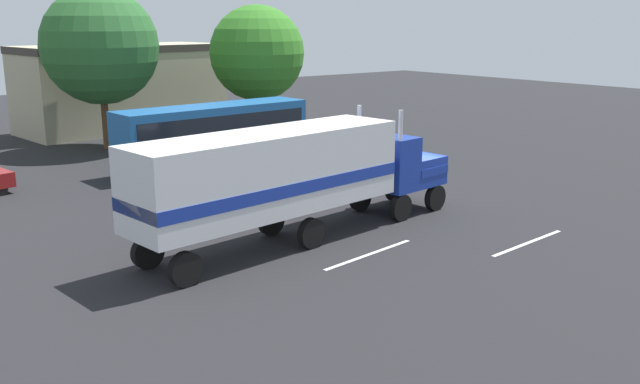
{
  "coord_description": "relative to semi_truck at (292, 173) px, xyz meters",
  "views": [
    {
      "loc": [
        -20.84,
        -20.28,
        7.89
      ],
      "look_at": [
        -5.17,
        -0.44,
        1.6
      ],
      "focal_mm": 38.91,
      "sensor_mm": 36.0,
      "label": 1
    }
  ],
  "objects": [
    {
      "name": "ground_plane",
      "position": [
        6.54,
        0.58,
        -2.52
      ],
      "size": [
        120.0,
        120.0,
        0.0
      ],
      "primitive_type": "plane",
      "color": "#232326"
    },
    {
      "name": "lane_stripe_near",
      "position": [
        1.13,
        -2.92,
        -2.52
      ],
      "size": [
        4.39,
        0.69,
        0.01
      ],
      "primitive_type": "cube",
      "rotation": [
        0.0,
        0.0,
        0.12
      ],
      "color": "silver",
      "rests_on": "ground_plane"
    },
    {
      "name": "lane_stripe_mid",
      "position": [
        6.53,
        -5.57,
        -2.52
      ],
      "size": [
        4.4,
        0.46,
        0.01
      ],
      "primitive_type": "cube",
      "rotation": [
        0.0,
        0.0,
        0.07
      ],
      "color": "silver",
      "rests_on": "ground_plane"
    },
    {
      "name": "semi_truck",
      "position": [
        0.0,
        0.0,
        0.0
      ],
      "size": [
        14.35,
        4.2,
        4.5
      ],
      "color": "#193399",
      "rests_on": "ground_plane"
    },
    {
      "name": "person_bystander",
      "position": [
        2.0,
        2.66,
        -1.63
      ],
      "size": [
        0.36,
        0.47,
        1.63
      ],
      "color": "black",
      "rests_on": "ground_plane"
    },
    {
      "name": "parked_bus",
      "position": [
        4.43,
        13.36,
        -0.46
      ],
      "size": [
        11.11,
        3.09,
        3.4
      ],
      "color": "#1E5999",
      "rests_on": "ground_plane"
    },
    {
      "name": "tree_left",
      "position": [
        1.82,
        22.24,
        3.82
      ],
      "size": [
        7.07,
        7.07,
        9.88
      ],
      "color": "brown",
      "rests_on": "ground_plane"
    },
    {
      "name": "tree_right",
      "position": [
        11.66,
        19.92,
        3.21
      ],
      "size": [
        6.34,
        6.34,
        8.92
      ],
      "color": "brown",
      "rests_on": "ground_plane"
    },
    {
      "name": "building_backdrop",
      "position": [
        6.1,
        29.55,
        0.76
      ],
      "size": [
        15.14,
        7.54,
        6.14
      ],
      "color": "#B7AD8C",
      "rests_on": "ground_plane"
    }
  ]
}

